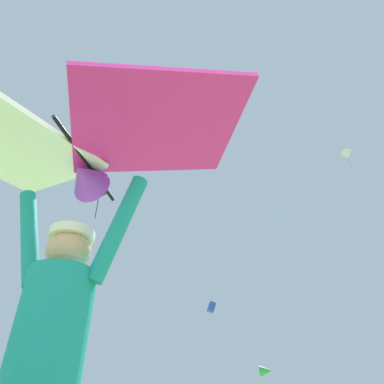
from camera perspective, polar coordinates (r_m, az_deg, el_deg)
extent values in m
cylinder|color=teal|center=(1.88, -21.65, -19.91)|extent=(0.40, 0.40, 0.56)
sphere|color=tan|center=(2.00, -19.24, -9.06)|extent=(0.23, 0.23, 0.23)
cylinder|color=white|center=(2.04, -18.74, -6.67)|extent=(0.29, 0.29, 0.05)
cylinder|color=teal|center=(1.94, -11.71, -5.49)|extent=(0.29, 0.15, 0.62)
cylinder|color=teal|center=(2.19, -24.72, -6.50)|extent=(0.29, 0.15, 0.62)
cylinder|color=black|center=(2.31, -16.45, 4.32)|extent=(0.19, 0.81, 0.02)
cube|color=#DB2393|center=(2.13, -5.48, 10.38)|extent=(1.26, 1.23, 0.23)
cube|color=white|center=(2.54, -27.17, 6.06)|extent=(1.12, 1.02, 0.23)
cone|color=purple|center=(2.25, -16.86, 2.34)|extent=(0.28, 0.25, 0.24)
cube|color=blue|center=(24.42, -12.72, 16.88)|extent=(0.94, 0.91, 1.07)
cone|color=white|center=(30.82, 23.71, 5.45)|extent=(1.07, 1.02, 0.74)
cylinder|color=#A4A4A4|center=(30.28, 24.12, 4.09)|extent=(0.04, 0.04, 1.21)
cone|color=black|center=(21.82, -14.70, -0.33)|extent=(1.06, 1.10, 0.95)
cylinder|color=black|center=(21.29, -15.09, -2.56)|extent=(0.04, 0.04, 1.31)
cube|color=blue|center=(26.69, 3.16, -18.03)|extent=(0.76, 0.70, 0.79)
cone|color=green|center=(9.48, 11.88, -26.36)|extent=(0.28, 0.24, 0.24)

